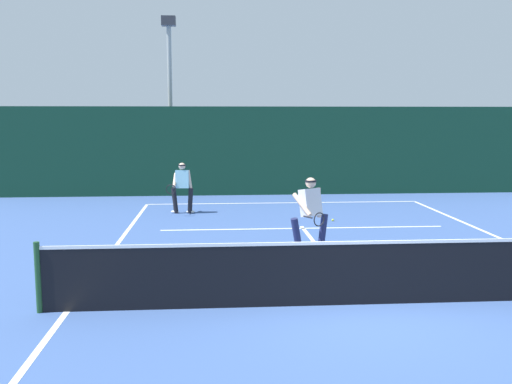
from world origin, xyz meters
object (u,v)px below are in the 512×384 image
at_px(player_near, 310,212).
at_px(tennis_ball, 333,220).
at_px(player_far, 182,186).
at_px(tennis_ball_extra, 271,279).
at_px(light_pole, 170,84).

bearing_deg(player_near, tennis_ball, -141.22).
xyz_separation_m(player_near, player_far, (-3.03, 5.38, -0.07)).
relative_size(player_far, tennis_ball_extra, 23.55).
bearing_deg(tennis_ball, player_far, 159.39).
distance_m(tennis_ball, tennis_ball_extra, 6.12).
bearing_deg(light_pole, tennis_ball_extra, -78.15).
bearing_deg(tennis_ball_extra, player_far, 105.35).
bearing_deg(tennis_ball, tennis_ball_extra, -112.31).
bearing_deg(tennis_ball_extra, light_pole, 101.85).
height_order(tennis_ball, light_pole, light_pole).
distance_m(player_far, light_pole, 6.75).
height_order(player_near, light_pole, light_pole).
xyz_separation_m(player_far, tennis_ball, (4.32, -1.62, -0.82)).
height_order(player_far, tennis_ball, player_far).
distance_m(player_near, tennis_ball_extra, 2.34).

